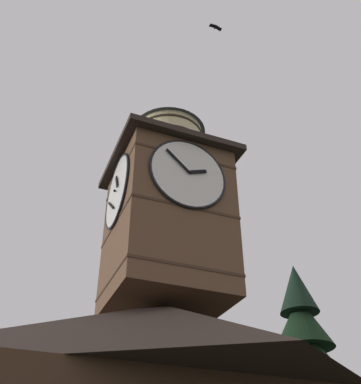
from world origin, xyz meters
name	(u,v)px	position (x,y,z in m)	size (l,w,h in m)	color
clock_tower	(167,209)	(-1.87, -1.77, 11.85)	(4.62, 4.62, 8.91)	brown
pine_tree_behind	(170,384)	(-3.84, -6.43, 6.66)	(6.30, 6.30, 16.97)	#473323
flying_bird_high	(215,27)	(-3.77, -0.50, 22.26)	(0.68, 0.26, 0.14)	black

